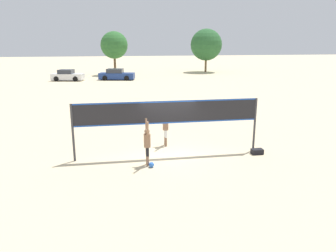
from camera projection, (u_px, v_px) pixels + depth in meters
ground_plane at (168, 155)px, 14.95m from camera, size 200.00×200.00×0.00m
volleyball_net at (168, 116)px, 14.48m from camera, size 8.35×0.10×2.53m
player_spiker at (147, 142)px, 13.51m from camera, size 0.28×0.68×1.97m
player_blocker at (166, 125)px, 16.08m from camera, size 0.28×0.69×2.00m
volleyball at (151, 165)px, 13.52m from camera, size 0.23×0.23×0.23m
gear_bag at (257, 151)px, 15.12m from camera, size 0.52×0.34×0.24m
parked_car_near at (117, 75)px, 43.67m from camera, size 4.91×2.72×1.47m
parked_car_mid at (68, 76)px, 42.74m from camera, size 4.29×2.54×1.44m
tree_left_cluster at (206, 45)px, 53.60m from camera, size 5.13×5.13×7.00m
tree_right_cluster at (114, 45)px, 49.06m from camera, size 4.05×4.05×6.46m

